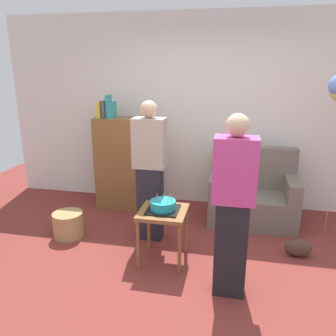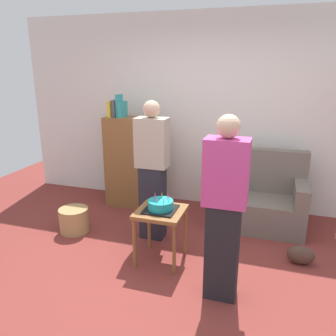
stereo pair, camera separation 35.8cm
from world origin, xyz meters
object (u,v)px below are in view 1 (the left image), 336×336
at_px(person_blowing_candles, 150,171).
at_px(wicker_basket, 68,224).
at_px(side_table, 163,218).
at_px(birthday_cake, 163,206).
at_px(handbag, 298,248).
at_px(couch, 252,196).
at_px(person_holding_cake, 233,207).
at_px(bookshelf, 125,163).

distance_m(person_blowing_candles, wicker_basket, 1.21).
height_order(side_table, birthday_cake, birthday_cake).
height_order(wicker_basket, handbag, wicker_basket).
bearing_deg(couch, wicker_basket, -157.53).
xyz_separation_m(birthday_cake, person_holding_cake, (0.70, -0.39, 0.21)).
relative_size(birthday_cake, person_blowing_candles, 0.20).
bearing_deg(person_holding_cake, bookshelf, -21.05).
xyz_separation_m(bookshelf, person_holding_cake, (1.55, -1.70, 0.16)).
distance_m(side_table, birthday_cake, 0.14).
xyz_separation_m(side_table, person_holding_cake, (0.70, -0.39, 0.35)).
distance_m(person_holding_cake, handbag, 1.27).
distance_m(couch, person_holding_cake, 1.67).
bearing_deg(couch, side_table, -128.25).
relative_size(bookshelf, birthday_cake, 5.03).
bearing_deg(wicker_basket, person_holding_cake, -19.37).
relative_size(birthday_cake, handbag, 1.14).
relative_size(side_table, person_holding_cake, 0.35).
xyz_separation_m(side_table, person_blowing_candles, (-0.26, 0.47, 0.35)).
distance_m(birthday_cake, wicker_basket, 1.36).
height_order(couch, wicker_basket, couch).
xyz_separation_m(person_holding_cake, handbag, (0.71, 0.76, -0.73)).
bearing_deg(bookshelf, person_blowing_candles, -54.85).
bearing_deg(birthday_cake, person_holding_cake, -29.20).
bearing_deg(side_table, couch, 51.75).
xyz_separation_m(couch, side_table, (-0.94, -1.19, 0.15)).
bearing_deg(wicker_basket, birthday_cake, -13.22).
bearing_deg(handbag, person_blowing_candles, 176.54).
bearing_deg(couch, person_blowing_candles, -148.80).
bearing_deg(wicker_basket, person_blowing_candles, 10.16).
height_order(birthday_cake, wicker_basket, birthday_cake).
distance_m(couch, handbag, 0.98).
bearing_deg(person_holding_cake, person_blowing_candles, -15.29).
xyz_separation_m(couch, person_blowing_candles, (-1.20, -0.72, 0.49)).
height_order(birthday_cake, person_holding_cake, person_holding_cake).
xyz_separation_m(couch, wicker_basket, (-2.18, -0.90, -0.19)).
bearing_deg(bookshelf, side_table, -56.99).
xyz_separation_m(birthday_cake, handbag, (1.41, 0.37, -0.52)).
relative_size(side_table, birthday_cake, 1.79).
relative_size(person_holding_cake, handbag, 5.82).
height_order(side_table, handbag, side_table).
relative_size(couch, person_holding_cake, 0.67).
relative_size(wicker_basket, handbag, 1.29).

